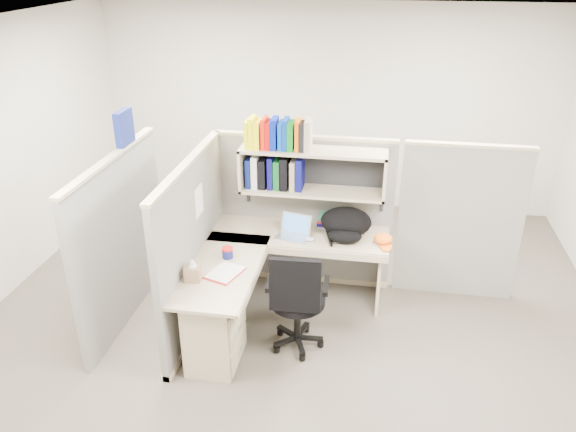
% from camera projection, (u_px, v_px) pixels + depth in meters
% --- Properties ---
extents(ground, '(6.00, 6.00, 0.00)m').
position_uv_depth(ground, '(290.00, 328.00, 5.34)').
color(ground, '#3D362F').
rests_on(ground, ground).
extents(room_shell, '(6.00, 6.00, 6.00)m').
position_uv_depth(room_shell, '(291.00, 169.00, 4.64)').
color(room_shell, '#B7B1A5').
rests_on(room_shell, ground).
extents(cubicle, '(3.79, 1.84, 1.95)m').
position_uv_depth(cubicle, '(261.00, 219.00, 5.40)').
color(cubicle, slate).
rests_on(cubicle, ground).
extents(desk, '(1.74, 1.75, 0.73)m').
position_uv_depth(desk, '(240.00, 303.00, 4.96)').
color(desk, tan).
rests_on(desk, ground).
extents(laptop, '(0.37, 0.37, 0.22)m').
position_uv_depth(laptop, '(292.00, 228.00, 5.39)').
color(laptop, '#BBBBC0').
rests_on(laptop, desk).
extents(backpack, '(0.51, 0.41, 0.29)m').
position_uv_depth(backpack, '(345.00, 225.00, 5.37)').
color(backpack, black).
rests_on(backpack, desk).
extents(orange_cap, '(0.23, 0.25, 0.10)m').
position_uv_depth(orange_cap, '(383.00, 239.00, 5.32)').
color(orange_cap, orange).
rests_on(orange_cap, desk).
extents(snack_canister, '(0.10, 0.10, 0.10)m').
position_uv_depth(snack_canister, '(228.00, 253.00, 5.07)').
color(snack_canister, navy).
rests_on(snack_canister, desk).
extents(tissue_box, '(0.15, 0.15, 0.20)m').
position_uv_depth(tissue_box, '(193.00, 269.00, 4.72)').
color(tissue_box, '#9C7558').
rests_on(tissue_box, desk).
extents(mouse, '(0.11, 0.08, 0.04)m').
position_uv_depth(mouse, '(309.00, 239.00, 5.38)').
color(mouse, '#98ACD7').
rests_on(mouse, desk).
extents(paper_cup, '(0.07, 0.07, 0.09)m').
position_uv_depth(paper_cup, '(297.00, 222.00, 5.66)').
color(paper_cup, white).
rests_on(paper_cup, desk).
extents(book_stack, '(0.20, 0.26, 0.12)m').
position_uv_depth(book_stack, '(327.00, 219.00, 5.67)').
color(book_stack, slate).
rests_on(book_stack, desk).
extents(loose_paper, '(0.32, 0.37, 0.00)m').
position_uv_depth(loose_paper, '(225.00, 272.00, 4.87)').
color(loose_paper, white).
rests_on(loose_paper, desk).
extents(task_chair, '(0.54, 0.50, 1.03)m').
position_uv_depth(task_chair, '(297.00, 315.00, 4.92)').
color(task_chair, black).
rests_on(task_chair, ground).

